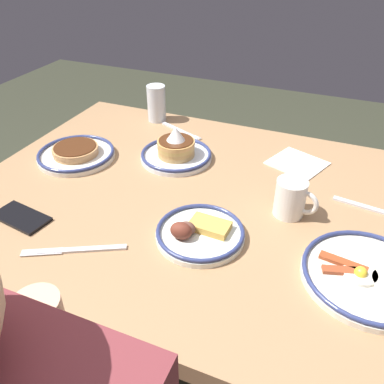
{
  "coord_description": "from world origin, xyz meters",
  "views": [
    {
      "loc": [
        -0.28,
        0.81,
        1.36
      ],
      "look_at": [
        0.04,
        0.03,
        0.78
      ],
      "focal_mm": 36.96,
      "sensor_mm": 36.0,
      "label": 1
    }
  ],
  "objects_px": {
    "cell_phone": "(21,217)",
    "fork_far": "(181,131)",
    "paper_napkin": "(297,163)",
    "fork_near": "(370,208)",
    "plate_far_side": "(199,232)",
    "plate_center_pancakes": "(368,276)",
    "plate_near_main": "(176,151)",
    "coffee_mug": "(291,198)",
    "butter_knife": "(74,250)",
    "plate_far_companion": "(76,153)",
    "drinking_glass": "(157,105)"
  },
  "relations": [
    {
      "from": "cell_phone",
      "to": "fork_far",
      "type": "distance_m",
      "value": 0.62
    },
    {
      "from": "coffee_mug",
      "to": "fork_near",
      "type": "xyz_separation_m",
      "value": [
        -0.19,
        -0.1,
        -0.05
      ]
    },
    {
      "from": "drinking_glass",
      "to": "fork_near",
      "type": "distance_m",
      "value": 0.8
    },
    {
      "from": "coffee_mug",
      "to": "fork_near",
      "type": "bearing_deg",
      "value": -152.12
    },
    {
      "from": "coffee_mug",
      "to": "drinking_glass",
      "type": "distance_m",
      "value": 0.68
    },
    {
      "from": "cell_phone",
      "to": "butter_knife",
      "type": "relative_size",
      "value": 0.68
    },
    {
      "from": "drinking_glass",
      "to": "cell_phone",
      "type": "distance_m",
      "value": 0.66
    },
    {
      "from": "coffee_mug",
      "to": "cell_phone",
      "type": "distance_m",
      "value": 0.67
    },
    {
      "from": "paper_napkin",
      "to": "fork_near",
      "type": "xyz_separation_m",
      "value": [
        -0.21,
        0.16,
        0.0
      ]
    },
    {
      "from": "plate_near_main",
      "to": "plate_far_side",
      "type": "distance_m",
      "value": 0.37
    },
    {
      "from": "paper_napkin",
      "to": "fork_near",
      "type": "bearing_deg",
      "value": 143.04
    },
    {
      "from": "drinking_glass",
      "to": "butter_knife",
      "type": "distance_m",
      "value": 0.72
    },
    {
      "from": "coffee_mug",
      "to": "cell_phone",
      "type": "height_order",
      "value": "coffee_mug"
    },
    {
      "from": "coffee_mug",
      "to": "fork_near",
      "type": "distance_m",
      "value": 0.22
    },
    {
      "from": "plate_far_side",
      "to": "butter_knife",
      "type": "height_order",
      "value": "plate_far_side"
    },
    {
      "from": "plate_center_pancakes",
      "to": "plate_near_main",
      "type": "bearing_deg",
      "value": -28.34
    },
    {
      "from": "plate_center_pancakes",
      "to": "paper_napkin",
      "type": "bearing_deg",
      "value": -62.67
    },
    {
      "from": "plate_far_side",
      "to": "paper_napkin",
      "type": "distance_m",
      "value": 0.45
    },
    {
      "from": "plate_center_pancakes",
      "to": "cell_phone",
      "type": "relative_size",
      "value": 1.86
    },
    {
      "from": "fork_far",
      "to": "plate_center_pancakes",
      "type": "bearing_deg",
      "value": 142.44
    },
    {
      "from": "cell_phone",
      "to": "fork_near",
      "type": "height_order",
      "value": "cell_phone"
    },
    {
      "from": "plate_far_companion",
      "to": "paper_napkin",
      "type": "height_order",
      "value": "plate_far_companion"
    },
    {
      "from": "coffee_mug",
      "to": "fork_far",
      "type": "height_order",
      "value": "coffee_mug"
    },
    {
      "from": "cell_phone",
      "to": "drinking_glass",
      "type": "bearing_deg",
      "value": -85.62
    },
    {
      "from": "plate_far_side",
      "to": "plate_near_main",
      "type": "bearing_deg",
      "value": -57.45
    },
    {
      "from": "plate_near_main",
      "to": "fork_near",
      "type": "height_order",
      "value": "plate_near_main"
    },
    {
      "from": "cell_phone",
      "to": "butter_knife",
      "type": "height_order",
      "value": "cell_phone"
    },
    {
      "from": "drinking_glass",
      "to": "fork_far",
      "type": "xyz_separation_m",
      "value": [
        -0.12,
        0.06,
        -0.05
      ]
    },
    {
      "from": "coffee_mug",
      "to": "fork_near",
      "type": "relative_size",
      "value": 0.6
    },
    {
      "from": "paper_napkin",
      "to": "fork_near",
      "type": "relative_size",
      "value": 0.83
    },
    {
      "from": "plate_near_main",
      "to": "butter_knife",
      "type": "distance_m",
      "value": 0.47
    },
    {
      "from": "plate_near_main",
      "to": "butter_knife",
      "type": "height_order",
      "value": "plate_near_main"
    },
    {
      "from": "drinking_glass",
      "to": "paper_napkin",
      "type": "relative_size",
      "value": 0.86
    },
    {
      "from": "plate_far_companion",
      "to": "fork_near",
      "type": "bearing_deg",
      "value": -175.51
    },
    {
      "from": "plate_center_pancakes",
      "to": "drinking_glass",
      "type": "distance_m",
      "value": 0.93
    },
    {
      "from": "fork_far",
      "to": "butter_knife",
      "type": "bearing_deg",
      "value": 92.11
    },
    {
      "from": "drinking_glass",
      "to": "fork_far",
      "type": "bearing_deg",
      "value": 154.35
    },
    {
      "from": "drinking_glass",
      "to": "cell_phone",
      "type": "height_order",
      "value": "drinking_glass"
    },
    {
      "from": "plate_far_side",
      "to": "coffee_mug",
      "type": "relative_size",
      "value": 1.9
    },
    {
      "from": "cell_phone",
      "to": "butter_knife",
      "type": "bearing_deg",
      "value": 174.65
    },
    {
      "from": "coffee_mug",
      "to": "paper_napkin",
      "type": "xyz_separation_m",
      "value": [
        0.03,
        -0.26,
        -0.05
      ]
    },
    {
      "from": "cell_phone",
      "to": "fork_far",
      "type": "bearing_deg",
      "value": -97.31
    },
    {
      "from": "paper_napkin",
      "to": "plate_center_pancakes",
      "type": "bearing_deg",
      "value": 117.33
    },
    {
      "from": "plate_far_companion",
      "to": "coffee_mug",
      "type": "xyz_separation_m",
      "value": [
        -0.67,
        0.03,
        0.03
      ]
    },
    {
      "from": "coffee_mug",
      "to": "drinking_glass",
      "type": "bearing_deg",
      "value": -34.28
    },
    {
      "from": "plate_far_side",
      "to": "butter_knife",
      "type": "distance_m",
      "value": 0.28
    },
    {
      "from": "plate_center_pancakes",
      "to": "butter_knife",
      "type": "height_order",
      "value": "plate_center_pancakes"
    },
    {
      "from": "plate_near_main",
      "to": "butter_knife",
      "type": "bearing_deg",
      "value": 85.16
    },
    {
      "from": "plate_near_main",
      "to": "paper_napkin",
      "type": "height_order",
      "value": "plate_near_main"
    },
    {
      "from": "plate_far_side",
      "to": "cell_phone",
      "type": "bearing_deg",
      "value": 13.51
    }
  ]
}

